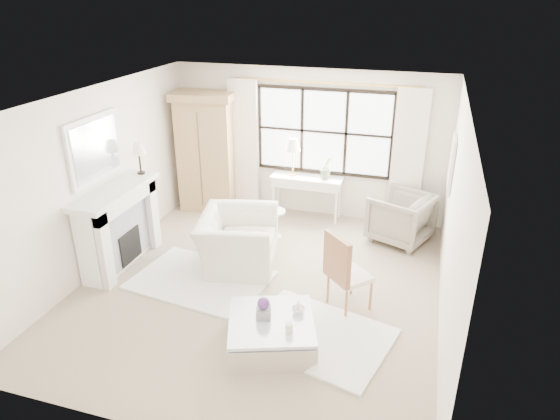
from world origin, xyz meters
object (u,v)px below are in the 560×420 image
(club_armchair, at_px, (238,241))
(coffee_table, at_px, (271,333))
(console_table, at_px, (306,197))
(armoire, at_px, (207,151))

(club_armchair, relative_size, coffee_table, 1.00)
(console_table, bearing_deg, club_armchair, -105.79)
(console_table, distance_m, club_armchair, 2.11)
(armoire, distance_m, coffee_table, 4.47)
(club_armchair, xyz_separation_m, coffee_table, (1.08, -1.69, -0.23))
(console_table, distance_m, coffee_table, 3.76)
(console_table, relative_size, coffee_table, 1.02)
(club_armchair, bearing_deg, armoire, 23.56)
(console_table, bearing_deg, armoire, -177.01)
(console_table, height_order, club_armchair, club_armchair)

